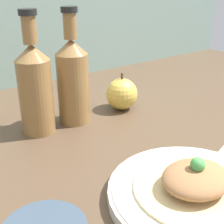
% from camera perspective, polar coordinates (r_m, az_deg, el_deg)
% --- Properties ---
extents(ground_plane, '(1.80, 1.10, 0.04)m').
position_cam_1_polar(ground_plane, '(0.61, 4.47, -9.27)').
color(ground_plane, brown).
extents(plate, '(0.26, 0.26, 0.02)m').
position_cam_1_polar(plate, '(0.50, 14.77, -14.25)').
color(plate, silver).
rests_on(plate, ground_plane).
extents(plated_food, '(0.18, 0.18, 0.06)m').
position_cam_1_polar(plated_food, '(0.49, 15.05, -12.09)').
color(plated_food, '#D6BC7F').
rests_on(plated_food, plate).
extents(cider_bottle_left, '(0.07, 0.07, 0.26)m').
position_cam_1_polar(cider_bottle_left, '(0.67, -13.89, 4.54)').
color(cider_bottle_left, olive).
rests_on(cider_bottle_left, ground_plane).
extents(cider_bottle_right, '(0.07, 0.07, 0.26)m').
position_cam_1_polar(cider_bottle_right, '(0.70, -7.20, 6.03)').
color(cider_bottle_right, olive).
rests_on(cider_bottle_right, ground_plane).
extents(apple, '(0.08, 0.08, 0.10)m').
position_cam_1_polar(apple, '(0.79, 1.80, 3.31)').
color(apple, gold).
rests_on(apple, ground_plane).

